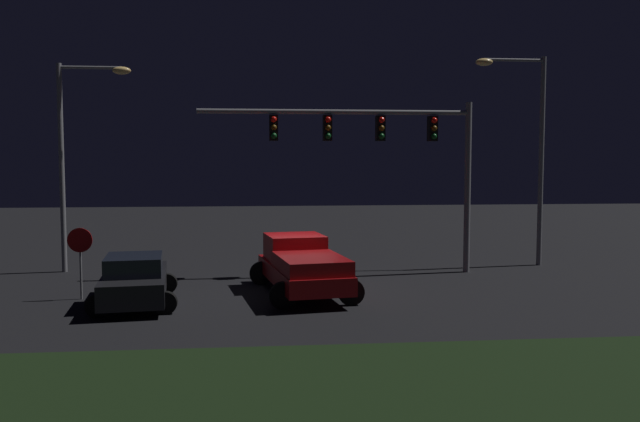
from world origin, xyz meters
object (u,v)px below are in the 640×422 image
object	(u,v)px
stop_sign	(80,249)
street_lamp_right	(528,135)
traffic_signal_gantry	(381,141)
pickup_truck	(301,263)
car_sedan	(135,280)
street_lamp_left	(76,141)

from	to	relation	value
stop_sign	street_lamp_right	bearing A→B (deg)	17.21
traffic_signal_gantry	stop_sign	distance (m)	11.34
stop_sign	pickup_truck	bearing A→B (deg)	2.15
pickup_truck	traffic_signal_gantry	size ratio (longest dim) A/B	0.55
car_sedan	stop_sign	world-z (taller)	stop_sign
traffic_signal_gantry	street_lamp_right	xyz separation A→B (m)	(6.29, 1.38, 0.30)
street_lamp_right	stop_sign	size ratio (longest dim) A/B	3.79
street_lamp_right	stop_sign	bearing A→B (deg)	-162.79
traffic_signal_gantry	street_lamp_right	world-z (taller)	street_lamp_right
stop_sign	car_sedan	bearing A→B (deg)	-27.99
car_sedan	stop_sign	xyz separation A→B (m)	(-1.80, 0.96, 0.82)
pickup_truck	stop_sign	distance (m)	6.90
car_sedan	stop_sign	distance (m)	2.20
traffic_signal_gantry	street_lamp_left	world-z (taller)	street_lamp_left
traffic_signal_gantry	street_lamp_left	xyz separation A→B (m)	(-11.52, 1.58, 0.02)
street_lamp_left	street_lamp_right	bearing A→B (deg)	-0.64
street_lamp_left	street_lamp_right	world-z (taller)	street_lamp_right
car_sedan	traffic_signal_gantry	distance (m)	10.47
pickup_truck	street_lamp_right	size ratio (longest dim) A/B	0.67
pickup_truck	traffic_signal_gantry	bearing A→B (deg)	-52.13
car_sedan	street_lamp_right	xyz separation A→B (m)	(14.63, 6.05, 4.59)
street_lamp_left	street_lamp_right	xyz separation A→B (m)	(17.81, -0.20, 0.28)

